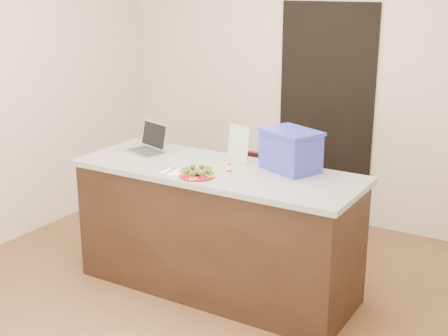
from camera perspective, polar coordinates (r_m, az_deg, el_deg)
The scene contains 16 objects.
ground at distance 4.51m, azimuth -2.32°, elevation -12.09°, with size 4.00×4.00×0.00m, color brown.
room_shell at distance 3.98m, azimuth -2.60°, elevation 8.74°, with size 4.00×4.00×4.00m.
doorway at distance 5.79m, azimuth 9.24°, elevation 4.87°, with size 0.90×0.02×2.00m, color black.
island at distance 4.50m, azimuth -0.64°, elevation -5.61°, with size 2.06×0.76×0.92m.
plate at distance 4.16m, azimuth -2.45°, elevation -0.68°, with size 0.24×0.24×0.02m.
meatballs at distance 4.15m, azimuth -2.38°, elevation -0.39°, with size 0.09×0.10×0.04m.
broccoli at distance 4.15m, azimuth -2.46°, elevation -0.18°, with size 0.20×0.20×0.04m.
pepper_rings at distance 4.16m, azimuth -2.45°, elevation -0.57°, with size 0.24×0.24×0.01m.
napkin at distance 4.27m, azimuth -4.58°, elevation -0.35°, with size 0.15×0.15×0.01m, color silver.
fork at distance 4.28m, azimuth -4.71°, elevation -0.19°, with size 0.03×0.16×0.00m.
knife at distance 4.23m, azimuth -4.38°, elevation -0.38°, with size 0.05×0.19×0.01m.
yogurt_bottle at distance 4.21m, azimuth 0.46°, elevation -0.15°, with size 0.03×0.03×0.07m.
laptop at distance 4.80m, azimuth -6.78°, elevation 2.23°, with size 0.36×0.33×0.22m.
leaflet at distance 4.45m, azimuth 1.31°, elevation 2.20°, with size 0.19×0.00×0.27m, color white.
blue_box at distance 4.28m, azimuth 6.12°, elevation 1.63°, with size 0.47×0.42×0.28m.
chair at distance 5.01m, azimuth 3.18°, elevation -2.98°, with size 0.38×0.38×0.85m.
Camera 1 is at (2.18, -3.29, 2.19)m, focal length 50.00 mm.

